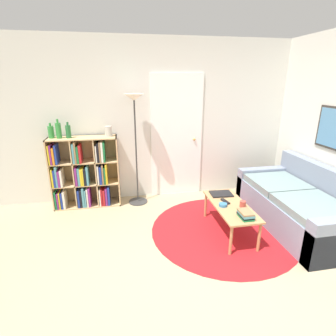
{
  "coord_description": "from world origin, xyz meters",
  "views": [
    {
      "loc": [
        -0.81,
        -1.92,
        1.95
      ],
      "look_at": [
        -0.22,
        1.3,
        0.85
      ],
      "focal_mm": 28.0,
      "sensor_mm": 36.0,
      "label": 1
    }
  ],
  "objects_px": {
    "bottle_right": "(68,131)",
    "coffee_table": "(230,208)",
    "vase_on_shelf": "(108,131)",
    "floor_lamp": "(135,117)",
    "bookshelf": "(84,174)",
    "couch": "(301,205)",
    "laptop": "(221,194)",
    "bottle_middle": "(59,130)",
    "cup": "(243,204)",
    "bowl": "(223,205)",
    "bottle_left": "(51,132)"
  },
  "relations": [
    {
      "from": "bottle_right",
      "to": "coffee_table",
      "type": "bearing_deg",
      "value": -29.19
    },
    {
      "from": "vase_on_shelf",
      "to": "floor_lamp",
      "type": "bearing_deg",
      "value": -8.73
    },
    {
      "from": "bookshelf",
      "to": "couch",
      "type": "height_order",
      "value": "bookshelf"
    },
    {
      "from": "bookshelf",
      "to": "coffee_table",
      "type": "height_order",
      "value": "bookshelf"
    },
    {
      "from": "coffee_table",
      "to": "bookshelf",
      "type": "bearing_deg",
      "value": 148.66
    },
    {
      "from": "laptop",
      "to": "bottle_middle",
      "type": "xyz_separation_m",
      "value": [
        -2.26,
        0.86,
        0.83
      ]
    },
    {
      "from": "couch",
      "to": "vase_on_shelf",
      "type": "relative_size",
      "value": 11.74
    },
    {
      "from": "coffee_table",
      "to": "cup",
      "type": "xyz_separation_m",
      "value": [
        0.12,
        -0.09,
        0.09
      ]
    },
    {
      "from": "floor_lamp",
      "to": "coffee_table",
      "type": "relative_size",
      "value": 1.75
    },
    {
      "from": "cup",
      "to": "bottle_middle",
      "type": "height_order",
      "value": "bottle_middle"
    },
    {
      "from": "couch",
      "to": "laptop",
      "type": "xyz_separation_m",
      "value": [
        -1.07,
        0.3,
        0.13
      ]
    },
    {
      "from": "bowl",
      "to": "vase_on_shelf",
      "type": "height_order",
      "value": "vase_on_shelf"
    },
    {
      "from": "laptop",
      "to": "bottle_middle",
      "type": "distance_m",
      "value": 2.56
    },
    {
      "from": "floor_lamp",
      "to": "laptop",
      "type": "bearing_deg",
      "value": -35.62
    },
    {
      "from": "coffee_table",
      "to": "bottle_middle",
      "type": "distance_m",
      "value": 2.71
    },
    {
      "from": "couch",
      "to": "coffee_table",
      "type": "relative_size",
      "value": 1.84
    },
    {
      "from": "floor_lamp",
      "to": "bookshelf",
      "type": "bearing_deg",
      "value": 175.94
    },
    {
      "from": "floor_lamp",
      "to": "bottle_middle",
      "type": "height_order",
      "value": "floor_lamp"
    },
    {
      "from": "bottle_right",
      "to": "bottle_left",
      "type": "bearing_deg",
      "value": 172.66
    },
    {
      "from": "bookshelf",
      "to": "bottle_middle",
      "type": "distance_m",
      "value": 0.77
    },
    {
      "from": "bowl",
      "to": "vase_on_shelf",
      "type": "distance_m",
      "value": 2.04
    },
    {
      "from": "cup",
      "to": "coffee_table",
      "type": "bearing_deg",
      "value": 144.45
    },
    {
      "from": "bottle_middle",
      "to": "vase_on_shelf",
      "type": "xyz_separation_m",
      "value": [
        0.72,
        0.01,
        -0.04
      ]
    },
    {
      "from": "laptop",
      "to": "vase_on_shelf",
      "type": "xyz_separation_m",
      "value": [
        -1.54,
        0.88,
        0.79
      ]
    },
    {
      "from": "bookshelf",
      "to": "bottle_left",
      "type": "relative_size",
      "value": 4.99
    },
    {
      "from": "floor_lamp",
      "to": "bowl",
      "type": "height_order",
      "value": "floor_lamp"
    },
    {
      "from": "laptop",
      "to": "bottle_right",
      "type": "distance_m",
      "value": 2.43
    },
    {
      "from": "coffee_table",
      "to": "vase_on_shelf",
      "type": "xyz_separation_m",
      "value": [
        -1.54,
        1.2,
        0.85
      ]
    },
    {
      "from": "floor_lamp",
      "to": "bowl",
      "type": "xyz_separation_m",
      "value": [
        1.02,
        -1.16,
        -1.0
      ]
    },
    {
      "from": "coffee_table",
      "to": "cup",
      "type": "height_order",
      "value": "cup"
    },
    {
      "from": "coffee_table",
      "to": "vase_on_shelf",
      "type": "height_order",
      "value": "vase_on_shelf"
    },
    {
      "from": "floor_lamp",
      "to": "bottle_left",
      "type": "height_order",
      "value": "floor_lamp"
    },
    {
      "from": "cup",
      "to": "vase_on_shelf",
      "type": "relative_size",
      "value": 0.51
    },
    {
      "from": "laptop",
      "to": "vase_on_shelf",
      "type": "bearing_deg",
      "value": 150.41
    },
    {
      "from": "couch",
      "to": "laptop",
      "type": "distance_m",
      "value": 1.12
    },
    {
      "from": "bookshelf",
      "to": "vase_on_shelf",
      "type": "distance_m",
      "value": 0.8
    },
    {
      "from": "couch",
      "to": "bowl",
      "type": "bearing_deg",
      "value": -177.53
    },
    {
      "from": "vase_on_shelf",
      "to": "bookshelf",
      "type": "bearing_deg",
      "value": -179.58
    },
    {
      "from": "bottle_middle",
      "to": "bottle_right",
      "type": "distance_m",
      "value": 0.14
    },
    {
      "from": "floor_lamp",
      "to": "coffee_table",
      "type": "height_order",
      "value": "floor_lamp"
    },
    {
      "from": "floor_lamp",
      "to": "bottle_left",
      "type": "xyz_separation_m",
      "value": [
        -1.24,
        0.08,
        -0.2
      ]
    },
    {
      "from": "bookshelf",
      "to": "floor_lamp",
      "type": "relative_size",
      "value": 0.64
    },
    {
      "from": "couch",
      "to": "bottle_left",
      "type": "relative_size",
      "value": 8.25
    },
    {
      "from": "laptop",
      "to": "bottle_left",
      "type": "height_order",
      "value": "bottle_left"
    },
    {
      "from": "bottle_middle",
      "to": "bottle_left",
      "type": "bearing_deg",
      "value": 166.42
    },
    {
      "from": "coffee_table",
      "to": "bottle_right",
      "type": "xyz_separation_m",
      "value": [
        -2.13,
        1.19,
        0.86
      ]
    },
    {
      "from": "bookshelf",
      "to": "cup",
      "type": "distance_m",
      "value": 2.46
    },
    {
      "from": "coffee_table",
      "to": "laptop",
      "type": "bearing_deg",
      "value": 90.18
    },
    {
      "from": "laptop",
      "to": "bottle_right",
      "type": "bearing_deg",
      "value": 157.99
    },
    {
      "from": "bottle_middle",
      "to": "bookshelf",
      "type": "bearing_deg",
      "value": 1.57
    }
  ]
}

